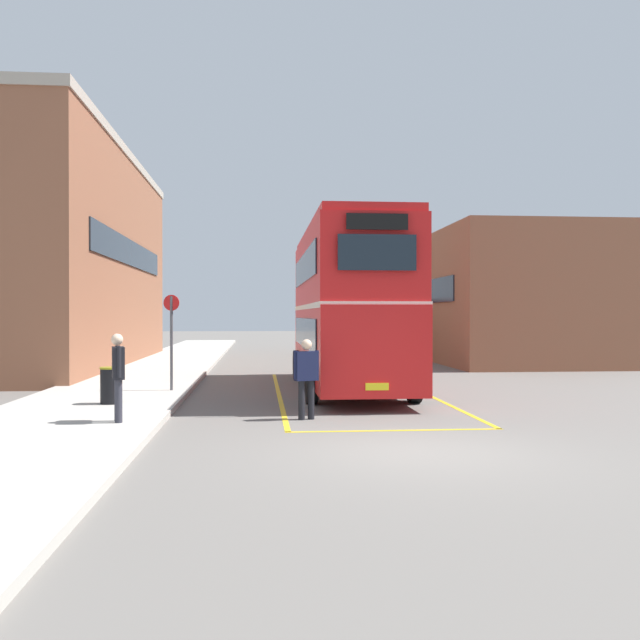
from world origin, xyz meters
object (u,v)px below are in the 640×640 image
at_px(double_decker_bus, 347,305).
at_px(bus_stop_sign, 171,333).
at_px(pedestrian_waiting_near, 118,371).
at_px(pedestrian_boarding, 306,373).
at_px(litter_bin, 110,385).
at_px(single_deck_bus, 372,325).

height_order(double_decker_bus, bus_stop_sign, double_decker_bus).
distance_m(pedestrian_waiting_near, bus_stop_sign, 5.62).
relative_size(pedestrian_boarding, litter_bin, 1.99).
distance_m(double_decker_bus, bus_stop_sign, 5.18).
bearing_deg(bus_stop_sign, pedestrian_boarding, -54.11).
relative_size(pedestrian_boarding, bus_stop_sign, 0.65).
relative_size(double_decker_bus, pedestrian_waiting_near, 6.17).
bearing_deg(pedestrian_boarding, single_deck_bus, 77.33).
xyz_separation_m(single_deck_bus, pedestrian_boarding, (-5.47, -24.33, -0.65)).
distance_m(double_decker_bus, single_deck_bus, 18.99).
bearing_deg(double_decker_bus, pedestrian_boarding, -105.62).
height_order(pedestrian_boarding, litter_bin, pedestrian_boarding).
relative_size(pedestrian_waiting_near, litter_bin, 2.00).
bearing_deg(litter_bin, bus_stop_sign, 69.17).
xyz_separation_m(litter_bin, bus_stop_sign, (1.06, 2.80, 1.15)).
relative_size(double_decker_bus, pedestrian_boarding, 6.21).
height_order(single_deck_bus, pedestrian_boarding, single_deck_bus).
height_order(single_deck_bus, bus_stop_sign, single_deck_bus).
bearing_deg(litter_bin, pedestrian_waiting_near, -75.02).
distance_m(pedestrian_boarding, litter_bin, 4.87).
xyz_separation_m(double_decker_bus, single_deck_bus, (3.86, 18.57, -0.87)).
relative_size(double_decker_bus, single_deck_bus, 1.09).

